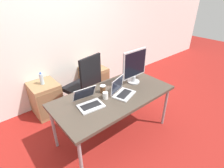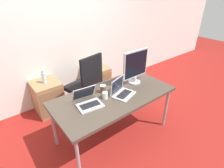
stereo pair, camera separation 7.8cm
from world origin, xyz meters
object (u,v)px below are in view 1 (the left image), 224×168
water_bottle (42,79)px  laptop_left (89,102)px  office_chair (84,92)px  monitor (134,66)px  cabinet_left (46,99)px  coffee_cup_white (106,96)px  cabinet_right (94,81)px  coffee_cup_brown (103,89)px  laptop_right (122,91)px

water_bottle → laptop_left: (0.16, -1.17, 0.09)m
office_chair → water_bottle: size_ratio=5.25×
monitor → cabinet_left: bearing=132.5°
cabinet_left → coffee_cup_white: coffee_cup_white is taller
cabinet_right → monitor: monitor is taller
coffee_cup_brown → laptop_left: bearing=-159.2°
coffee_cup_brown → laptop_right: bearing=-51.1°
office_chair → laptop_left: size_ratio=3.24×
water_bottle → coffee_cup_brown: size_ratio=1.96×
cabinet_right → monitor: bearing=-91.0°
monitor → coffee_cup_white: monitor is taller
office_chair → laptop_left: office_chair is taller
coffee_cup_white → monitor: bearing=7.3°
laptop_right → coffee_cup_white: size_ratio=3.76×
cabinet_right → coffee_cup_white: 1.44m
laptop_left → coffee_cup_brown: size_ratio=3.18×
laptop_left → water_bottle: bearing=97.9°
monitor → water_bottle: bearing=132.4°
laptop_right → coffee_cup_brown: laptop_right is taller
office_chair → water_bottle: office_chair is taller
cabinet_left → laptop_left: size_ratio=1.71×
cabinet_right → water_bottle: bearing=179.9°
water_bottle → monitor: size_ratio=0.41×
office_chair → coffee_cup_brown: office_chair is taller
office_chair → laptop_right: (0.12, -0.82, 0.35)m
office_chair → cabinet_right: office_chair is taller
water_bottle → laptop_right: laptop_right is taller
cabinet_left → water_bottle: 0.39m
coffee_cup_brown → coffee_cup_white: bearing=-115.3°
cabinet_left → monitor: 1.67m
office_chair → coffee_cup_white: bearing=-99.3°
office_chair → laptop_left: bearing=-116.8°
cabinet_left → laptop_left: (0.16, -1.16, 0.48)m
water_bottle → laptop_right: bearing=-62.7°
coffee_cup_white → office_chair: bearing=80.7°
monitor → coffee_cup_brown: monitor is taller
laptop_right → coffee_cup_white: 0.25m
cabinet_left → laptop_right: size_ratio=1.64×
office_chair → cabinet_right: size_ratio=1.89×
water_bottle → coffee_cup_white: (0.41, -1.20, 0.09)m
cabinet_right → water_bottle: 1.11m
coffee_cup_brown → cabinet_left: bearing=114.6°
laptop_left → coffee_cup_white: 0.25m
laptop_right → office_chair: bearing=98.0°
cabinet_left → monitor: monitor is taller
cabinet_right → water_bottle: water_bottle is taller
cabinet_right → cabinet_left: bearing=180.0°
cabinet_right → monitor: size_ratio=1.14×
cabinet_right → laptop_right: laptop_right is taller
cabinet_left → monitor: size_ratio=1.14×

